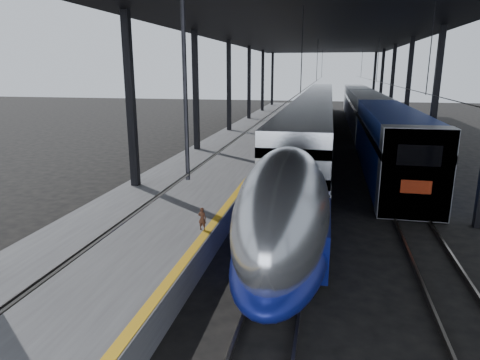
# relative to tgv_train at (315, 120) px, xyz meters

# --- Properties ---
(ground) EXTENTS (160.00, 160.00, 0.00)m
(ground) POSITION_rel_tgv_train_xyz_m (-2.00, -26.50, -1.97)
(ground) COLOR black
(ground) RESTS_ON ground
(platform) EXTENTS (6.00, 80.00, 1.00)m
(platform) POSITION_rel_tgv_train_xyz_m (-5.50, -6.50, -1.47)
(platform) COLOR #4C4C4F
(platform) RESTS_ON ground
(yellow_strip) EXTENTS (0.30, 80.00, 0.01)m
(yellow_strip) POSITION_rel_tgv_train_xyz_m (-2.70, -6.50, -0.97)
(yellow_strip) COLOR gold
(yellow_strip) RESTS_ON platform
(rails) EXTENTS (6.52, 80.00, 0.16)m
(rails) POSITION_rel_tgv_train_xyz_m (2.50, -6.50, -1.89)
(rails) COLOR slate
(rails) RESTS_ON ground
(canopy) EXTENTS (18.00, 75.00, 9.47)m
(canopy) POSITION_rel_tgv_train_xyz_m (-0.10, -6.50, 7.14)
(canopy) COLOR black
(canopy) RESTS_ON ground
(tgv_train) EXTENTS (2.94, 65.20, 4.22)m
(tgv_train) POSITION_rel_tgv_train_xyz_m (0.00, 0.00, 0.00)
(tgv_train) COLOR #B5B8BD
(tgv_train) RESTS_ON ground
(second_train) EXTENTS (2.97, 56.05, 4.09)m
(second_train) POSITION_rel_tgv_train_xyz_m (5.00, 5.80, 0.10)
(second_train) COLOR navy
(second_train) RESTS_ON ground
(child) EXTENTS (0.32, 0.24, 0.82)m
(child) POSITION_rel_tgv_train_xyz_m (-2.90, -26.64, -0.56)
(child) COLOR #4D2A19
(child) RESTS_ON platform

